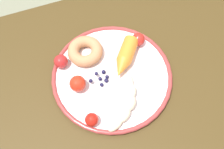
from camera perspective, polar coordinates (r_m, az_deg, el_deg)
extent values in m
plane|color=gray|center=(1.34, 3.14, -15.62)|extent=(6.00, 6.00, 0.00)
cube|color=#433114|center=(0.66, 6.18, -2.97)|extent=(1.02, 0.76, 0.03)
cube|color=#45320E|center=(1.26, 17.67, 9.43)|extent=(0.05, 0.05, 0.70)
cube|color=#45320E|center=(1.14, -23.99, -3.85)|extent=(0.05, 0.05, 0.70)
cylinder|color=white|center=(0.65, 0.00, -0.24)|extent=(0.32, 0.32, 0.01)
torus|color=#A13735|center=(0.64, 0.00, 0.00)|extent=(0.33, 0.33, 0.01)
ellipsoid|color=beige|center=(0.58, 0.85, -12.50)|extent=(0.05, 0.03, 0.02)
ellipsoid|color=beige|center=(0.58, 3.13, -9.96)|extent=(0.05, 0.04, 0.02)
ellipsoid|color=beige|center=(0.59, 4.49, -6.98)|extent=(0.05, 0.05, 0.03)
ellipsoid|color=beige|center=(0.61, 4.84, -4.03)|extent=(0.04, 0.05, 0.02)
ellipsoid|color=beige|center=(0.62, 4.26, -1.23)|extent=(0.02, 0.04, 0.02)
cylinder|color=orange|center=(0.66, 3.91, 5.97)|extent=(0.08, 0.08, 0.04)
cone|color=orange|center=(0.62, 2.20, 1.49)|extent=(0.07, 0.07, 0.04)
torus|color=tan|center=(0.66, -6.63, 5.76)|extent=(0.13, 0.13, 0.03)
sphere|color=#191638|center=(0.63, -2.94, -1.08)|extent=(0.01, 0.01, 0.01)
sphere|color=#191638|center=(0.63, -1.42, -1.49)|extent=(0.01, 0.01, 0.01)
sphere|color=#191638|center=(0.62, -2.58, -2.54)|extent=(0.01, 0.01, 0.01)
sphere|color=#191638|center=(0.64, -2.09, 0.63)|extent=(0.01, 0.01, 0.01)
sphere|color=#191638|center=(0.63, -1.21, -0.57)|extent=(0.01, 0.01, 0.01)
sphere|color=#191638|center=(0.63, -3.88, 0.22)|extent=(0.01, 0.01, 0.01)
sphere|color=#191638|center=(0.62, -5.26, -1.59)|extent=(0.01, 0.01, 0.01)
sphere|color=red|center=(0.68, 6.45, 8.56)|extent=(0.04, 0.04, 0.04)
sphere|color=red|center=(0.61, -8.47, -2.24)|extent=(0.04, 0.04, 0.04)
sphere|color=red|center=(0.58, -5.02, -11.04)|extent=(0.03, 0.03, 0.03)
sphere|color=red|center=(0.65, -12.50, 3.18)|extent=(0.04, 0.04, 0.04)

